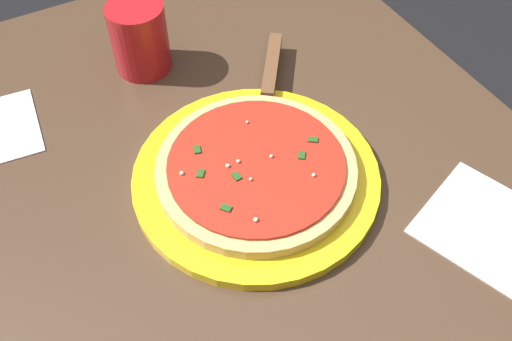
# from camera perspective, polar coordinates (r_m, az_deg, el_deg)

# --- Properties ---
(restaurant_table) EXTENTS (1.03, 0.77, 0.77)m
(restaurant_table) POSITION_cam_1_polar(r_m,az_deg,el_deg) (0.80, 0.13, -9.97)
(restaurant_table) COLOR black
(restaurant_table) RESTS_ON ground_plane
(serving_plate) EXTENTS (0.30, 0.30, 0.01)m
(serving_plate) POSITION_cam_1_polar(r_m,az_deg,el_deg) (0.69, -0.00, -0.67)
(serving_plate) COLOR yellow
(serving_plate) RESTS_ON restaurant_table
(pizza) EXTENTS (0.24, 0.24, 0.02)m
(pizza) POSITION_cam_1_polar(r_m,az_deg,el_deg) (0.68, -0.00, 0.22)
(pizza) COLOR #DBB26B
(pizza) RESTS_ON serving_plate
(pizza_server) EXTENTS (0.20, 0.16, 0.01)m
(pizza_server) POSITION_cam_1_polar(r_m,az_deg,el_deg) (0.79, 1.30, 8.55)
(pizza_server) COLOR silver
(pizza_server) RESTS_ON serving_plate
(cup_tall_drink) EXTENTS (0.08, 0.08, 0.10)m
(cup_tall_drink) POSITION_cam_1_polar(r_m,az_deg,el_deg) (0.83, -11.65, 12.96)
(cup_tall_drink) COLOR #B2191E
(cup_tall_drink) RESTS_ON restaurant_table
(napkin_folded_right) EXTENTS (0.19, 0.18, 0.00)m
(napkin_folded_right) POSITION_cam_1_polar(r_m,az_deg,el_deg) (0.71, 22.75, -5.55)
(napkin_folded_right) COLOR white
(napkin_folded_right) RESTS_ON restaurant_table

